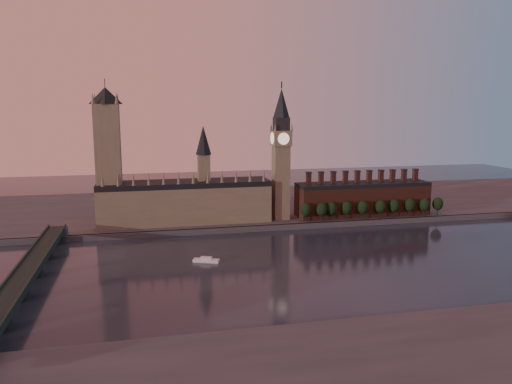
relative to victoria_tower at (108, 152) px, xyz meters
The scene contains 18 objects.
ground 176.40m from the victoria_tower, 43.78° to the right, with size 900.00×900.00×0.00m, color black.
north_bank 147.08m from the victoria_tower, 27.72° to the left, with size 900.00×182.00×4.00m.
palace_of_westminster 67.03m from the victoria_tower, ahead, with size 130.00×30.30×74.00m.
victoria_tower is the anchor object (origin of this frame).
big_ben 130.12m from the victoria_tower, ahead, with size 15.00×15.00×107.00m.
chimney_block 204.27m from the victoria_tower, ahead, with size 110.00×25.00×37.00m.
embankment_tree_0 154.59m from the victoria_tower, ahead, with size 8.60×8.60×14.88m.
embankment_tree_1 166.42m from the victoria_tower, ahead, with size 8.60×8.60×14.88m.
embankment_tree_2 174.39m from the victoria_tower, ahead, with size 8.60×8.60×14.88m.
embankment_tree_3 186.80m from the victoria_tower, ahead, with size 8.60×8.60×14.88m.
embankment_tree_4 199.61m from the victoria_tower, ahead, with size 8.60×8.60×14.88m.
embankment_tree_5 214.24m from the victoria_tower, ahead, with size 8.60×8.60×14.88m.
embankment_tree_6 226.10m from the victoria_tower, ahead, with size 8.60×8.60×14.88m.
embankment_tree_7 239.76m from the victoria_tower, ahead, with size 8.60×8.60×14.88m.
embankment_tree_8 252.23m from the victoria_tower, ahead, with size 8.60×8.60×14.88m.
embankment_tree_9 264.33m from the victoria_tower, ahead, with size 8.60×8.60×14.88m.
westminster_bridge 133.21m from the victoria_tower, 106.56° to the right, with size 14.00×200.00×11.55m.
river_boat 123.94m from the victoria_tower, 57.10° to the right, with size 16.15×10.00×3.12m.
Camera 1 is at (-95.01, -264.30, 91.46)m, focal length 35.00 mm.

